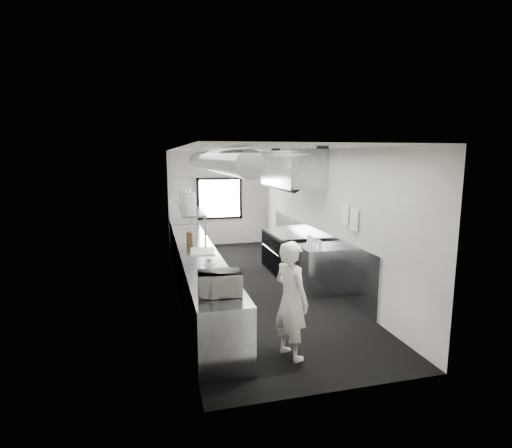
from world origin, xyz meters
TOP-DOWN VIEW (x-y plane):
  - floor at (0.00, 0.00)m, footprint 3.00×8.00m
  - ceiling at (0.00, 0.00)m, footprint 3.00×8.00m
  - wall_back at (0.00, 4.00)m, footprint 3.00×0.02m
  - wall_front at (0.00, -4.00)m, footprint 3.00×0.02m
  - wall_left at (-1.50, 0.00)m, footprint 0.02×8.00m
  - wall_right at (1.50, 0.00)m, footprint 0.02×8.00m
  - wall_cladding at (1.48, 0.30)m, footprint 0.03×5.50m
  - hvac_duct at (-0.70, 0.40)m, footprint 0.40×6.40m
  - service_window at (0.00, 3.96)m, footprint 1.36×0.05m
  - exhaust_hood at (1.10, 0.70)m, footprint 0.81×2.20m
  - prep_counter at (-1.15, -0.50)m, footprint 0.70×6.00m
  - pass_shelf at (-1.19, 1.00)m, footprint 0.45×3.00m
  - range at (1.04, 0.70)m, footprint 0.88×1.60m
  - bottle_station at (1.15, -0.70)m, footprint 0.65×0.80m
  - far_work_table at (-1.15, 3.20)m, footprint 0.70×1.20m
  - notice_sheet_a at (1.47, -1.20)m, footprint 0.02×0.28m
  - notice_sheet_b at (1.47, -1.55)m, footprint 0.02×0.28m
  - line_cook at (-0.23, -3.09)m, footprint 0.57×0.68m
  - microwave at (-1.15, -2.95)m, footprint 0.53×0.41m
  - deli_tub_a at (-1.33, -2.84)m, footprint 0.18×0.18m
  - deli_tub_b at (-1.30, -2.43)m, footprint 0.16×0.16m
  - newspaper at (-0.98, -1.90)m, footprint 0.33×0.40m
  - small_plate at (-1.07, -1.45)m, footprint 0.23×0.23m
  - pastry at (-1.07, -1.45)m, footprint 0.09×0.09m
  - cutting_board at (-1.08, -0.55)m, footprint 0.51×0.64m
  - knife_block at (-1.24, 0.26)m, footprint 0.11×0.21m
  - plate_stack_a at (-1.20, 0.39)m, footprint 0.24×0.24m
  - plate_stack_b at (-1.19, 0.81)m, footprint 0.27×0.27m
  - plate_stack_c at (-1.23, 1.23)m, footprint 0.34×0.34m
  - plate_stack_d at (-1.21, 1.79)m, footprint 0.25×0.25m
  - squeeze_bottle_a at (1.07, -1.00)m, footprint 0.08×0.08m
  - squeeze_bottle_b at (1.13, -0.81)m, footprint 0.07×0.07m
  - squeeze_bottle_c at (1.12, -0.67)m, footprint 0.06×0.06m
  - squeeze_bottle_d at (1.09, -0.55)m, footprint 0.07×0.07m
  - squeeze_bottle_e at (1.10, -0.38)m, footprint 0.07×0.07m

SIDE VIEW (x-z plane):
  - floor at x=0.00m, z-range -0.01..0.01m
  - prep_counter at x=-1.15m, z-range 0.00..0.90m
  - bottle_station at x=1.15m, z-range 0.00..0.90m
  - far_work_table at x=-1.15m, z-range 0.00..0.90m
  - range at x=1.04m, z-range 0.00..0.94m
  - wall_cladding at x=1.48m, z-range 0.00..1.10m
  - line_cook at x=-0.23m, z-range 0.00..1.59m
  - newspaper at x=-0.98m, z-range 0.90..0.91m
  - small_plate at x=-1.07m, z-range 0.90..0.91m
  - cutting_board at x=-1.08m, z-range 0.90..0.92m
  - deli_tub_b at x=-1.30m, z-range 0.90..0.99m
  - deli_tub_a at x=-1.33m, z-range 0.90..1.01m
  - pastry at x=-1.07m, z-range 0.91..1.00m
  - squeeze_bottle_b at x=1.13m, z-range 0.90..1.07m
  - squeeze_bottle_e at x=1.10m, z-range 0.90..1.07m
  - squeeze_bottle_c at x=1.12m, z-range 0.90..1.07m
  - squeeze_bottle_d at x=1.09m, z-range 0.90..1.08m
  - squeeze_bottle_a at x=1.07m, z-range 0.90..1.09m
  - knife_block at x=-1.24m, z-range 0.90..1.12m
  - microwave at x=-1.15m, z-range 0.90..1.21m
  - service_window at x=0.00m, z-range 0.77..2.02m
  - wall_back at x=0.00m, z-range 0.00..2.80m
  - wall_front at x=0.00m, z-range 0.00..2.80m
  - wall_left at x=-1.50m, z-range 0.00..2.80m
  - wall_right at x=1.50m, z-range 0.00..2.80m
  - pass_shelf at x=-1.19m, z-range 1.20..1.88m
  - notice_sheet_b at x=1.47m, z-range 1.36..1.74m
  - notice_sheet_a at x=1.47m, z-range 1.41..1.79m
  - plate_stack_a at x=-1.20m, z-range 1.57..1.85m
  - plate_stack_b at x=-1.19m, z-range 1.57..1.89m
  - plate_stack_c at x=-1.23m, z-range 1.57..1.94m
  - plate_stack_d at x=-1.21m, z-range 1.57..1.94m
  - exhaust_hood at x=1.10m, z-range 1.95..2.83m
  - hvac_duct at x=-0.70m, z-range 2.35..2.75m
  - ceiling at x=0.00m, z-range 2.79..2.80m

